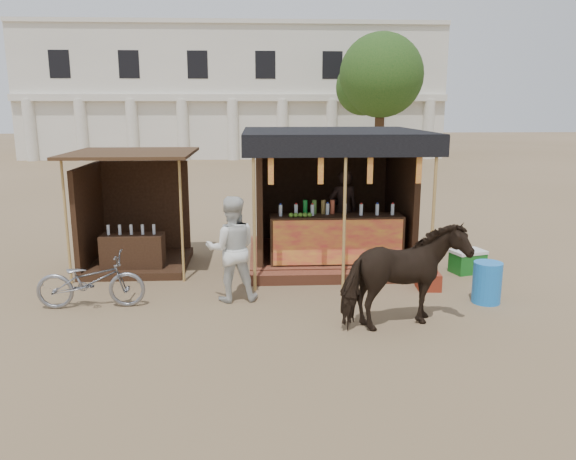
# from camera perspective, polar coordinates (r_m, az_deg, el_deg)

# --- Properties ---
(ground) EXTENTS (120.00, 120.00, 0.00)m
(ground) POSITION_cam_1_polar(r_m,az_deg,el_deg) (8.78, 0.57, -9.32)
(ground) COLOR #846B4C
(ground) RESTS_ON ground
(main_stall) EXTENTS (3.60, 3.61, 2.78)m
(main_stall) POSITION_cam_1_polar(r_m,az_deg,el_deg) (11.81, 4.47, 1.57)
(main_stall) COLOR brown
(main_stall) RESTS_ON ground
(secondary_stall) EXTENTS (2.40, 2.40, 2.38)m
(secondary_stall) POSITION_cam_1_polar(r_m,az_deg,el_deg) (11.92, -15.83, 0.36)
(secondary_stall) COLOR #382214
(secondary_stall) RESTS_ON ground
(cow) EXTENTS (2.06, 1.42, 1.59)m
(cow) POSITION_cam_1_polar(r_m,az_deg,el_deg) (8.48, 11.69, -4.70)
(cow) COLOR black
(cow) RESTS_ON ground
(motorbike) EXTENTS (1.77, 0.68, 0.92)m
(motorbike) POSITION_cam_1_polar(r_m,az_deg,el_deg) (9.79, -19.40, -4.89)
(motorbike) COLOR gray
(motorbike) RESTS_ON ground
(bystander) EXTENTS (0.93, 0.76, 1.80)m
(bystander) POSITION_cam_1_polar(r_m,az_deg,el_deg) (9.52, -5.75, -1.92)
(bystander) COLOR silver
(bystander) RESTS_ON ground
(blue_barrel) EXTENTS (0.58, 0.58, 0.70)m
(blue_barrel) POSITION_cam_1_polar(r_m,az_deg,el_deg) (10.07, 19.56, -5.05)
(blue_barrel) COLOR blue
(blue_barrel) RESTS_ON ground
(red_crate) EXTENTS (0.43, 0.47, 0.31)m
(red_crate) POSITION_cam_1_polar(r_m,az_deg,el_deg) (10.54, 14.06, -5.03)
(red_crate) COLOR maroon
(red_crate) RESTS_ON ground
(cooler) EXTENTS (0.74, 0.61, 0.46)m
(cooler) POSITION_cam_1_polar(r_m,az_deg,el_deg) (11.75, 17.78, -3.04)
(cooler) COLOR #16661D
(cooler) RESTS_ON ground
(background_building) EXTENTS (26.00, 7.45, 8.18)m
(background_building) POSITION_cam_1_polar(r_m,az_deg,el_deg) (38.11, -5.47, 13.60)
(background_building) COLOR silver
(background_building) RESTS_ON ground
(tree) EXTENTS (4.50, 4.40, 7.00)m
(tree) POSITION_cam_1_polar(r_m,az_deg,el_deg) (30.96, 9.02, 14.95)
(tree) COLOR #382314
(tree) RESTS_ON ground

